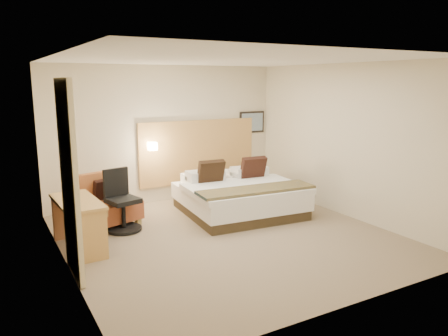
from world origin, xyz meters
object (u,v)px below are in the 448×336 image
desk_chair (122,206)px  desk (79,210)px  lounge_chair (109,204)px  side_table (118,207)px  bed (239,196)px

desk_chair → desk: bearing=-145.5°
lounge_chair → side_table: (0.16, 0.01, -0.07)m
bed → desk_chair: (-2.15, 0.11, 0.09)m
desk → lounge_chair: bearing=54.7°
lounge_chair → desk_chair: desk_chair is taller
bed → desk: size_ratio=1.78×
side_table → lounge_chair: bearing=-177.5°
desk → desk_chair: desk_chair is taller
lounge_chair → desk: (-0.66, -0.93, 0.23)m
desk → side_table: bearing=48.9°
bed → desk_chair: bearing=177.0°
bed → lounge_chair: size_ratio=2.15×
bed → desk_chair: desk_chair is taller
desk_chair → lounge_chair: bearing=104.2°
bed → desk_chair: size_ratio=2.16×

